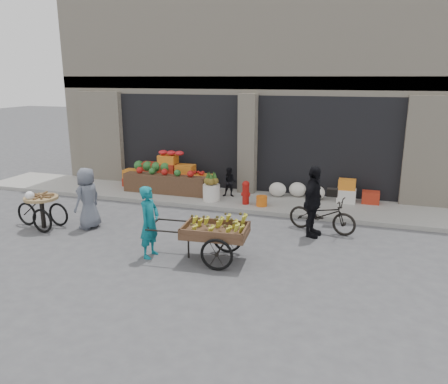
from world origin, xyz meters
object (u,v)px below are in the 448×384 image
(banana_cart, at_px, (213,229))
(vendor_woman, at_px, (149,222))
(fire_hydrant, at_px, (246,192))
(vendor_grey, at_px, (88,198))
(pineapple_bin, at_px, (211,192))
(seated_person, at_px, (230,182))
(orange_bucket, at_px, (262,201))
(cyclist, at_px, (313,202))
(tricycle_cart, at_px, (42,207))
(bicycle, at_px, (322,214))

(banana_cart, distance_m, vendor_woman, 1.38)
(fire_hydrant, relative_size, vendor_grey, 0.45)
(pineapple_bin, xyz_separation_m, seated_person, (0.40, 0.60, 0.21))
(pineapple_bin, bearing_deg, orange_bucket, -3.58)
(seated_person, bearing_deg, vendor_grey, -136.35)
(orange_bucket, height_order, vendor_grey, vendor_grey)
(seated_person, bearing_deg, pineapple_bin, -133.69)
(vendor_woman, distance_m, cyclist, 3.94)
(fire_hydrant, relative_size, orange_bucket, 2.22)
(fire_hydrant, distance_m, orange_bucket, 0.55)
(orange_bucket, bearing_deg, banana_cart, -91.96)
(seated_person, xyz_separation_m, cyclist, (2.87, -2.43, 0.29))
(cyclist, bearing_deg, vendor_grey, 114.78)
(pineapple_bin, relative_size, fire_hydrant, 0.73)
(vendor_woman, bearing_deg, cyclist, -49.24)
(seated_person, distance_m, vendor_grey, 4.50)
(orange_bucket, distance_m, banana_cart, 3.90)
(banana_cart, height_order, vendor_woman, vendor_woman)
(fire_hydrant, bearing_deg, tricycle_cart, -143.29)
(banana_cart, bearing_deg, seated_person, 98.16)
(orange_bucket, height_order, tricycle_cart, tricycle_cart)
(tricycle_cart, bearing_deg, seated_person, 51.08)
(vendor_woman, bearing_deg, banana_cart, -76.81)
(tricycle_cart, distance_m, bicycle, 7.14)
(tricycle_cart, xyz_separation_m, bicycle, (6.86, 1.97, -0.11))
(pineapple_bin, xyz_separation_m, vendor_woman, (0.11, -4.19, 0.41))
(pineapple_bin, relative_size, banana_cart, 0.22)
(pineapple_bin, xyz_separation_m, banana_cart, (1.47, -3.97, 0.33))
(vendor_woman, distance_m, vendor_grey, 2.64)
(orange_bucket, height_order, vendor_woman, vendor_woman)
(fire_hydrant, xyz_separation_m, bicycle, (2.37, -1.38, -0.05))
(vendor_woman, bearing_deg, bicycle, -46.59)
(pineapple_bin, distance_m, cyclist, 3.78)
(tricycle_cart, distance_m, vendor_grey, 1.21)
(tricycle_cart, bearing_deg, orange_bucket, 38.02)
(vendor_grey, bearing_deg, cyclist, 111.97)
(pineapple_bin, bearing_deg, seated_person, 56.31)
(orange_bucket, relative_size, vendor_grey, 0.20)
(tricycle_cart, bearing_deg, bicycle, 20.57)
(seated_person, distance_m, banana_cart, 4.69)
(pineapple_bin, distance_m, fire_hydrant, 1.11)
(banana_cart, xyz_separation_m, bicycle, (2.00, 2.54, -0.25))
(pineapple_bin, bearing_deg, tricycle_cart, -134.94)
(seated_person, height_order, banana_cart, seated_person)
(banana_cart, bearing_deg, orange_bucket, 83.05)
(vendor_woman, bearing_deg, vendor_grey, 67.72)
(cyclist, bearing_deg, vendor_woman, 139.39)
(pineapple_bin, height_order, vendor_woman, vendor_woman)
(pineapple_bin, distance_m, tricycle_cart, 4.81)
(pineapple_bin, bearing_deg, bicycle, -22.43)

